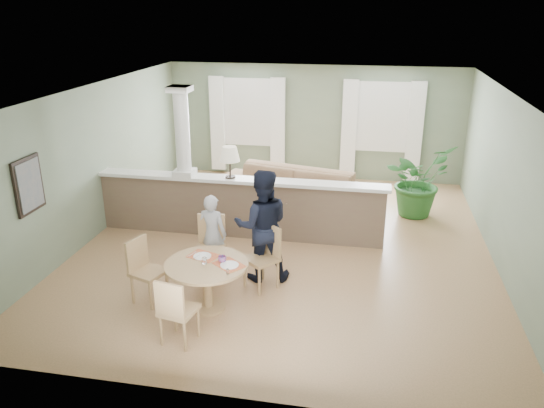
% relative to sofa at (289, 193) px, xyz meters
% --- Properties ---
extents(ground, '(8.00, 8.00, 0.00)m').
position_rel_sofa_xyz_m(ground, '(0.17, -1.41, -0.45)').
color(ground, tan).
rests_on(ground, ground).
extents(room_shell, '(7.02, 8.02, 2.71)m').
position_rel_sofa_xyz_m(room_shell, '(0.14, -0.78, 1.36)').
color(room_shell, gray).
rests_on(room_shell, ground).
extents(pony_wall, '(5.32, 0.38, 2.70)m').
position_rel_sofa_xyz_m(pony_wall, '(-0.82, -1.21, 0.26)').
color(pony_wall, brown).
rests_on(pony_wall, ground).
extents(sofa, '(3.27, 1.89, 0.90)m').
position_rel_sofa_xyz_m(sofa, '(0.00, 0.00, 0.00)').
color(sofa, '#977C52').
rests_on(sofa, ground).
extents(houseplant, '(1.70, 1.71, 1.44)m').
position_rel_sofa_xyz_m(houseplant, '(2.50, 0.49, 0.27)').
color(houseplant, '#276126').
rests_on(houseplant, ground).
extents(dining_table, '(1.15, 1.15, 0.79)m').
position_rel_sofa_xyz_m(dining_table, '(-0.56, -3.70, 0.10)').
color(dining_table, tan).
rests_on(dining_table, ground).
extents(chair_far_boy, '(0.49, 0.49, 0.98)m').
position_rel_sofa_xyz_m(chair_far_boy, '(-0.80, -2.75, 0.09)').
color(chair_far_boy, tan).
rests_on(chair_far_boy, ground).
extents(chair_far_man, '(0.61, 0.61, 0.96)m').
position_rel_sofa_xyz_m(chair_far_man, '(0.09, -2.93, 0.08)').
color(chair_far_man, tan).
rests_on(chair_far_man, ground).
extents(chair_near, '(0.49, 0.49, 0.92)m').
position_rel_sofa_xyz_m(chair_near, '(-0.69, -4.59, 0.06)').
color(chair_near, tan).
rests_on(chair_near, ground).
extents(chair_side, '(0.54, 0.54, 0.94)m').
position_rel_sofa_xyz_m(chair_side, '(-1.51, -3.65, 0.07)').
color(chair_side, tan).
rests_on(chair_side, ground).
extents(child_person, '(0.50, 0.35, 1.30)m').
position_rel_sofa_xyz_m(child_person, '(-0.81, -2.65, 0.20)').
color(child_person, '#A0A0A5').
rests_on(child_person, ground).
extents(man_person, '(0.99, 0.85, 1.76)m').
position_rel_sofa_xyz_m(man_person, '(0.00, -2.70, 0.43)').
color(man_person, black).
rests_on(man_person, ground).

